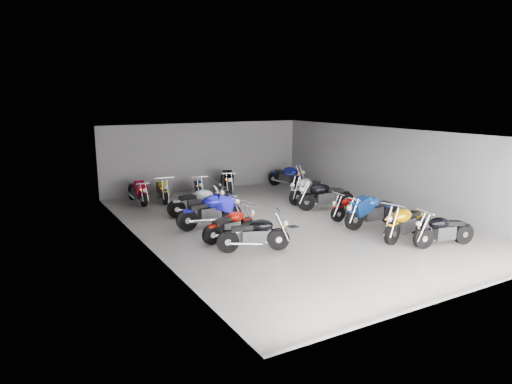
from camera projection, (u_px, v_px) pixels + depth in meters
ground at (285, 223)px, 16.16m from camera, size 14.00×14.00×0.00m
wall_back at (205, 157)px, 21.79m from camera, size 10.00×0.10×3.20m
wall_left at (144, 194)px, 13.42m from camera, size 0.10×14.00×3.20m
wall_right at (390, 168)px, 18.25m from camera, size 0.10×14.00×3.20m
ceiling at (286, 132)px, 15.50m from camera, size 10.00×14.00×0.04m
drain_grate at (293, 227)px, 15.73m from camera, size 0.32×0.32×0.01m
motorcycle_left_c at (254, 234)px, 13.14m from camera, size 2.05×0.88×0.94m
motorcycle_left_d at (231, 225)px, 14.21m from camera, size 2.00×0.52×0.88m
motorcycle_left_e at (211, 211)px, 15.56m from camera, size 2.38×0.46×1.05m
motorcycle_left_f at (198, 202)px, 17.04m from camera, size 2.23×0.54×0.98m
motorcycle_right_a at (444, 230)px, 13.57m from camera, size 2.06×0.60×0.91m
motorcycle_right_b at (405, 223)px, 14.24m from camera, size 2.24×0.70×1.00m
motorcycle_right_c at (372, 211)px, 15.62m from camera, size 2.34×0.46×1.03m
motorcycle_right_d at (352, 208)px, 16.56m from camera, size 1.89×0.40×0.83m
motorcycle_right_e at (325, 196)px, 18.01m from camera, size 2.26×0.88×1.02m
motorcycle_right_f at (307, 189)px, 19.32m from camera, size 2.27×0.80×1.02m
motorcycle_back_a at (138, 191)px, 19.08m from camera, size 0.45×2.15×0.94m
motorcycle_back_b at (162, 190)px, 19.47m from camera, size 0.51×2.09×0.92m
motorcycle_back_c at (198, 187)px, 20.35m from camera, size 0.60×1.84×0.82m
motorcycle_back_d at (226, 181)px, 21.17m from camera, size 0.83×2.30×1.03m
motorcycle_back_f at (287, 177)px, 22.35m from camera, size 0.74×2.32×1.04m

